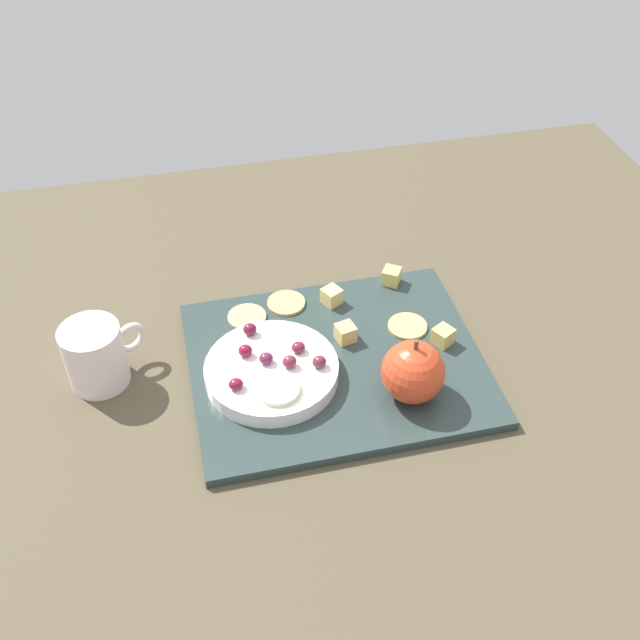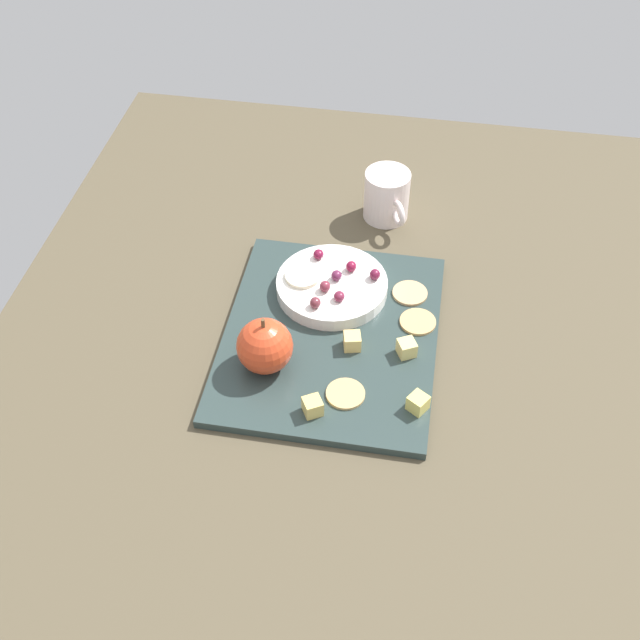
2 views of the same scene
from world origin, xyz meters
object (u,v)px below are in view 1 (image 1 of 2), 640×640
(apple_whole, at_px, (413,372))
(grape_6, at_px, (236,384))
(cheese_cube_0, at_px, (391,276))
(cracker_0, at_px, (286,303))
(grape_3, at_px, (319,362))
(serving_dish, at_px, (272,371))
(grape_1, at_px, (250,329))
(grape_2, at_px, (266,358))
(grape_4, at_px, (298,347))
(apple_slice_0, at_px, (278,389))
(cheese_cube_1, at_px, (443,336))
(cheese_cube_3, at_px, (345,333))
(cracker_2, at_px, (247,317))
(platter, at_px, (336,363))
(cup, at_px, (96,355))
(cracker_1, at_px, (407,326))
(cheese_cube_2, at_px, (330,296))
(grape_0, at_px, (245,351))
(grape_5, at_px, (290,362))

(apple_whole, height_order, grape_6, apple_whole)
(cheese_cube_0, height_order, cracker_0, cheese_cube_0)
(cheese_cube_0, xyz_separation_m, grape_3, (-0.13, -0.15, 0.02))
(serving_dish, xyz_separation_m, grape_1, (-0.02, 0.06, 0.02))
(grape_2, bearing_deg, grape_6, -140.92)
(grape_1, height_order, grape_3, same)
(cheese_cube_0, relative_size, grape_6, 1.33)
(grape_4, bearing_deg, apple_slice_0, -121.42)
(cracker_0, relative_size, grape_6, 3.00)
(serving_dish, xyz_separation_m, apple_whole, (0.15, -0.06, 0.03))
(cheese_cube_1, relative_size, cheese_cube_3, 1.00)
(cracker_2, height_order, grape_6, grape_6)
(grape_2, bearing_deg, grape_1, 101.21)
(cheese_cube_0, relative_size, grape_3, 1.33)
(platter, relative_size, cup, 3.62)
(cracker_0, relative_size, cracker_1, 1.00)
(cheese_cube_1, relative_size, cheese_cube_2, 1.00)
(cup, bearing_deg, apple_slice_0, -26.23)
(cheese_cube_0, relative_size, cracker_1, 0.44)
(apple_whole, height_order, apple_slice_0, apple_whole)
(cheese_cube_2, xyz_separation_m, grape_1, (-0.11, -0.06, 0.02))
(cracker_1, bearing_deg, cracker_2, 161.95)
(cheese_cube_0, bearing_deg, platter, -130.65)
(platter, distance_m, cheese_cube_3, 0.04)
(cheese_cube_1, height_order, grape_6, grape_6)
(grape_2, distance_m, grape_3, 0.06)
(grape_4, bearing_deg, grape_0, 172.93)
(grape_2, bearing_deg, cheese_cube_2, 46.59)
(apple_whole, relative_size, cracker_1, 1.47)
(serving_dish, relative_size, cracker_2, 3.17)
(cheese_cube_2, distance_m, grape_1, 0.13)
(cheese_cube_2, distance_m, grape_0, 0.15)
(grape_4, bearing_deg, cracker_1, 11.84)
(grape_0, height_order, grape_5, same)
(cheese_cube_2, distance_m, cup, 0.30)
(apple_whole, bearing_deg, grape_1, 143.90)
(apple_whole, height_order, cheese_cube_3, apple_whole)
(cheese_cube_0, distance_m, cracker_0, 0.15)
(cracker_1, relative_size, grape_6, 3.00)
(grape_1, xyz_separation_m, grape_5, (0.04, -0.06, 0.00))
(apple_whole, height_order, cracker_0, apple_whole)
(cheese_cube_1, height_order, grape_1, grape_1)
(cheese_cube_2, bearing_deg, grape_0, -143.73)
(serving_dish, bearing_deg, grape_2, 130.06)
(grape_6, xyz_separation_m, apple_slice_0, (0.04, -0.01, -0.00))
(grape_6, bearing_deg, cheese_cube_0, 35.12)
(grape_3, distance_m, apple_slice_0, 0.06)
(serving_dish, height_order, cracker_0, serving_dish)
(serving_dish, relative_size, grape_4, 9.51)
(grape_3, relative_size, grape_5, 1.00)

